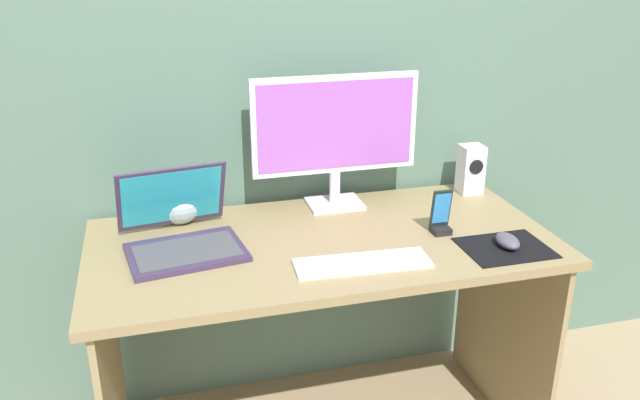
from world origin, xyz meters
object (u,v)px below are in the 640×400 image
laptop (181,233)px  keyboard_external (362,263)px  phone_in_dock (441,218)px  monitor (335,133)px  fishbowl (179,201)px  speaker_right (471,169)px  mouse (508,241)px

laptop → keyboard_external: bearing=-27.2°
phone_in_dock → monitor: bearing=130.3°
fishbowl → phone_in_dock: fishbowl is taller
monitor → phone_in_dock: monitor is taller
keyboard_external → phone_in_dock: size_ratio=2.70×
speaker_right → keyboard_external: bearing=-141.5°
speaker_right → phone_in_dock: bearing=-130.3°
laptop → mouse: size_ratio=3.65×
keyboard_external → mouse: size_ratio=3.77×
fishbowl → mouse: 1.01m
laptop → fishbowl: (0.01, 0.19, 0.03)m
laptop → fishbowl: 0.19m
fishbowl → phone_in_dock: (0.76, -0.29, -0.02)m
speaker_right → keyboard_external: speaker_right is taller
monitor → fishbowl: bearing=-179.6°
laptop → speaker_right: bearing=10.6°
speaker_right → fishbowl: bearing=180.0°
fishbowl → phone_in_dock: bearing=-20.9°
fishbowl → speaker_right: bearing=-0.0°
keyboard_external → phone_in_dock: 0.33m
monitor → laptop: (-0.52, -0.20, -0.21)m
laptop → keyboard_external: (0.47, -0.24, -0.04)m
mouse → phone_in_dock: 0.21m
fishbowl → phone_in_dock: 0.82m
speaker_right → phone_in_dock: (-0.25, -0.29, -0.04)m
laptop → keyboard_external: laptop is taller
monitor → speaker_right: 0.52m
mouse → fishbowl: bearing=158.9°
fishbowl → keyboard_external: 0.64m
laptop → keyboard_external: size_ratio=0.97×
monitor → speaker_right: (0.50, -0.00, -0.17)m
laptop → mouse: bearing=-15.2°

